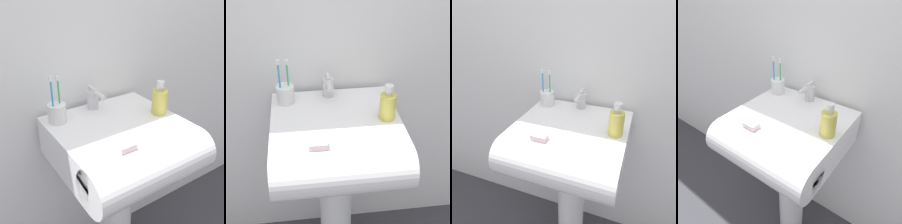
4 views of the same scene
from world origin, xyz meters
TOP-DOWN VIEW (x-y plane):
  - ground_plane at (0.00, 0.00)m, footprint 6.00×6.00m
  - wall_back at (0.00, 0.26)m, footprint 5.00×0.05m
  - sink_pedestal at (0.00, 0.00)m, footprint 0.15×0.15m
  - sink_basin at (0.00, -0.06)m, footprint 0.50×0.51m
  - faucet at (-0.01, 0.16)m, footprint 0.05×0.12m
  - toothbrush_cup at (-0.19, 0.13)m, footprint 0.07×0.07m
  - soap_bottle at (0.20, -0.03)m, footprint 0.06×0.06m
  - bar_soap at (-0.08, -0.17)m, footprint 0.06×0.04m

SIDE VIEW (x-z plane):
  - ground_plane at x=0.00m, z-range 0.00..0.00m
  - sink_pedestal at x=0.00m, z-range 0.00..0.69m
  - sink_basin at x=0.00m, z-range 0.69..0.86m
  - bar_soap at x=-0.08m, z-range 0.86..0.88m
  - toothbrush_cup at x=-0.19m, z-range 0.80..1.00m
  - faucet at x=-0.01m, z-range 0.86..0.96m
  - soap_bottle at x=0.20m, z-range 0.85..0.99m
  - wall_back at x=0.00m, z-range 0.00..2.40m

